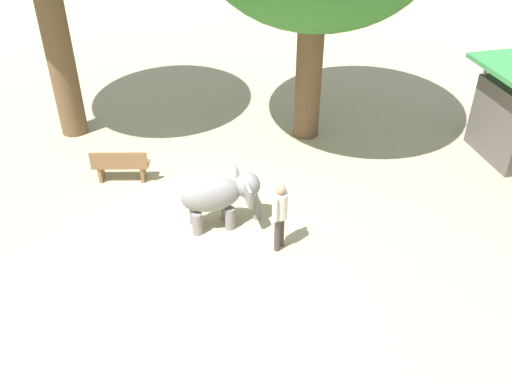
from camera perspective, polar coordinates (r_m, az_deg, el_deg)
ground_plane at (r=12.61m, az=-4.39°, el=-3.74°), size 60.00×60.00×0.00m
elephant at (r=12.25m, az=-3.75°, el=-0.31°), size 1.22×1.81×1.26m
person_handler at (r=11.50m, az=2.45°, el=-2.03°), size 0.41×0.36×1.62m
wooden_bench at (r=14.29m, az=-13.65°, el=2.70°), size 0.70×1.45×0.88m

